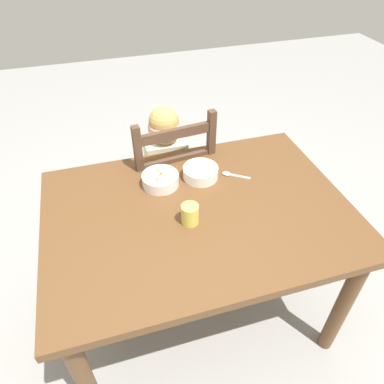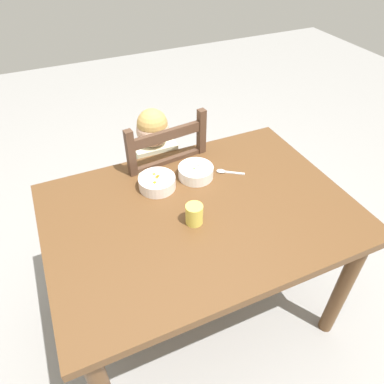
% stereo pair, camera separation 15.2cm
% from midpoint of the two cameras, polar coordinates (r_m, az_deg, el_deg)
% --- Properties ---
extents(ground_plane, '(8.00, 8.00, 0.00)m').
position_cam_midpoint_polar(ground_plane, '(2.11, -1.15, -17.93)').
color(ground_plane, gray).
extents(dining_table, '(1.30, 0.93, 0.76)m').
position_cam_midpoint_polar(dining_table, '(1.59, -1.46, -5.64)').
color(dining_table, brown).
rests_on(dining_table, ground).
extents(dining_chair, '(0.46, 0.46, 0.99)m').
position_cam_midpoint_polar(dining_chair, '(2.06, -7.29, 0.25)').
color(dining_chair, '#503627').
rests_on(dining_chair, ground).
extents(child_figure, '(0.32, 0.31, 0.97)m').
position_cam_midpoint_polar(child_figure, '(1.95, -7.82, 3.90)').
color(child_figure, beige).
rests_on(child_figure, ground).
extents(bowl_of_peas, '(0.17, 0.17, 0.06)m').
position_cam_midpoint_polar(bowl_of_peas, '(1.67, -1.99, 3.18)').
color(bowl_of_peas, white).
rests_on(bowl_of_peas, dining_table).
extents(bowl_of_carrots, '(0.17, 0.17, 0.06)m').
position_cam_midpoint_polar(bowl_of_carrots, '(1.62, -8.29, 1.46)').
color(bowl_of_carrots, white).
rests_on(bowl_of_carrots, dining_table).
extents(spoon, '(0.12, 0.09, 0.01)m').
position_cam_midpoint_polar(spoon, '(1.71, 2.81, 3.19)').
color(spoon, silver).
rests_on(spoon, dining_table).
extents(drinking_cup, '(0.07, 0.07, 0.09)m').
position_cam_midpoint_polar(drinking_cup, '(1.43, -2.68, -3.72)').
color(drinking_cup, '#E3D455').
rests_on(drinking_cup, dining_table).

